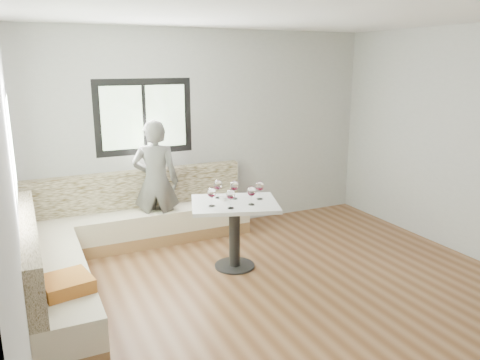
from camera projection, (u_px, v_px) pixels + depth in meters
name	position (u px, v px, depth m)	size (l,w,h in m)	color
room	(293.00, 164.00, 4.46)	(5.01, 5.01, 2.81)	brown
banquette	(110.00, 241.00, 5.45)	(2.90, 2.80, 0.95)	olive
table	(234.00, 219.00, 5.40)	(1.16, 1.02, 0.80)	black
person	(156.00, 182.00, 6.13)	(0.60, 0.39, 1.65)	#5A5953
olive_ramekin	(223.00, 199.00, 5.42)	(0.10, 0.10, 0.04)	white
wine_glass_a	(212.00, 193.00, 5.16)	(0.10, 0.10, 0.22)	white
wine_glass_b	(231.00, 195.00, 5.09)	(0.10, 0.10, 0.22)	white
wine_glass_c	(251.00, 192.00, 5.22)	(0.10, 0.10, 0.22)	white
wine_glass_d	(234.00, 186.00, 5.44)	(0.10, 0.10, 0.22)	white
wine_glass_e	(260.00, 187.00, 5.43)	(0.10, 0.10, 0.22)	white
wine_glass_f	(218.00, 185.00, 5.48)	(0.10, 0.10, 0.22)	white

